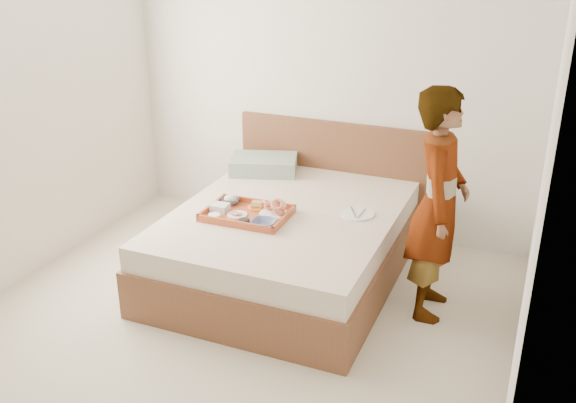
{
  "coord_description": "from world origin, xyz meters",
  "views": [
    {
      "loc": [
        1.73,
        -2.97,
        2.42
      ],
      "look_at": [
        0.11,
        0.9,
        0.65
      ],
      "focal_mm": 40.07,
      "sensor_mm": 36.0,
      "label": 1
    }
  ],
  "objects_px": {
    "tray": "(247,213)",
    "bed": "(287,243)",
    "dinner_plate": "(357,214)",
    "person": "(438,205)"
  },
  "relations": [
    {
      "from": "bed",
      "to": "person",
      "type": "bearing_deg",
      "value": -3.35
    },
    {
      "from": "bed",
      "to": "tray",
      "type": "height_order",
      "value": "tray"
    },
    {
      "from": "bed",
      "to": "tray",
      "type": "relative_size",
      "value": 3.38
    },
    {
      "from": "tray",
      "to": "bed",
      "type": "bearing_deg",
      "value": 41.65
    },
    {
      "from": "bed",
      "to": "dinner_plate",
      "type": "height_order",
      "value": "dinner_plate"
    },
    {
      "from": "dinner_plate",
      "to": "person",
      "type": "distance_m",
      "value": 0.67
    },
    {
      "from": "bed",
      "to": "dinner_plate",
      "type": "bearing_deg",
      "value": 14.56
    },
    {
      "from": "bed",
      "to": "person",
      "type": "distance_m",
      "value": 1.21
    },
    {
      "from": "tray",
      "to": "person",
      "type": "bearing_deg",
      "value": 5.01
    },
    {
      "from": "bed",
      "to": "tray",
      "type": "xyz_separation_m",
      "value": [
        -0.22,
        -0.21,
        0.29
      ]
    }
  ]
}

